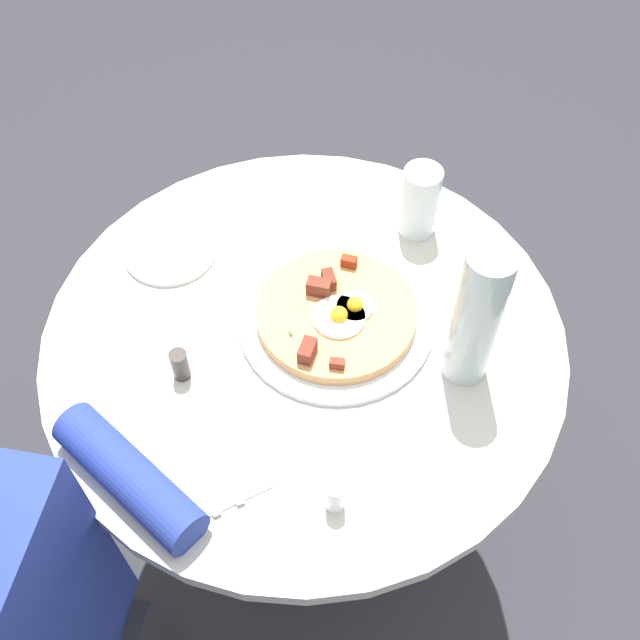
# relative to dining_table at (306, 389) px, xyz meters

# --- Properties ---
(ground_plane) EXTENTS (6.00, 6.00, 0.00)m
(ground_plane) POSITION_rel_dining_table_xyz_m (0.00, 0.00, -0.58)
(ground_plane) COLOR #2D2D33
(dining_table) EXTENTS (0.86, 0.86, 0.76)m
(dining_table) POSITION_rel_dining_table_xyz_m (0.00, 0.00, 0.00)
(dining_table) COLOR beige
(dining_table) RESTS_ON ground_plane
(pizza_plate) EXTENTS (0.33, 0.33, 0.01)m
(pizza_plate) POSITION_rel_dining_table_xyz_m (0.03, -0.05, 0.19)
(pizza_plate) COLOR white
(pizza_plate) RESTS_ON dining_table
(breakfast_pizza) EXTENTS (0.26, 0.26, 0.05)m
(breakfast_pizza) POSITION_rel_dining_table_xyz_m (0.03, -0.05, 0.21)
(breakfast_pizza) COLOR tan
(breakfast_pizza) RESTS_ON pizza_plate
(bread_plate) EXTENTS (0.17, 0.17, 0.01)m
(bread_plate) POSITION_rel_dining_table_xyz_m (0.13, 0.27, 0.19)
(bread_plate) COLOR white
(bread_plate) RESTS_ON dining_table
(napkin) EXTENTS (0.22, 0.21, 0.00)m
(napkin) POSITION_rel_dining_table_xyz_m (-0.25, 0.10, 0.18)
(napkin) COLOR white
(napkin) RESTS_ON dining_table
(fork) EXTENTS (0.15, 0.12, 0.00)m
(fork) POSITION_rel_dining_table_xyz_m (-0.24, 0.09, 0.19)
(fork) COLOR silver
(fork) RESTS_ON napkin
(knife) EXTENTS (0.15, 0.12, 0.00)m
(knife) POSITION_rel_dining_table_xyz_m (-0.26, 0.11, 0.19)
(knife) COLOR silver
(knife) RESTS_ON napkin
(water_glass) EXTENTS (0.07, 0.07, 0.14)m
(water_glass) POSITION_rel_dining_table_xyz_m (0.26, -0.16, 0.25)
(water_glass) COLOR silver
(water_glass) RESTS_ON dining_table
(water_bottle) EXTENTS (0.07, 0.07, 0.27)m
(water_bottle) POSITION_rel_dining_table_xyz_m (-0.02, -0.26, 0.32)
(water_bottle) COLOR silver
(water_bottle) RESTS_ON dining_table
(salt_shaker) EXTENTS (0.03, 0.03, 0.06)m
(salt_shaker) POSITION_rel_dining_table_xyz_m (-0.29, -0.10, 0.21)
(salt_shaker) COLOR white
(salt_shaker) RESTS_ON dining_table
(pepper_shaker) EXTENTS (0.03, 0.03, 0.06)m
(pepper_shaker) POSITION_rel_dining_table_xyz_m (-0.11, 0.17, 0.21)
(pepper_shaker) COLOR #3F3833
(pepper_shaker) RESTS_ON dining_table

